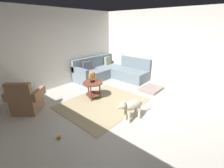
# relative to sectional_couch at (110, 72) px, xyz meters

# --- Properties ---
(ground_plane) EXTENTS (6.00, 6.00, 0.10)m
(ground_plane) POSITION_rel_sectional_couch_xyz_m (-1.99, -2.02, -0.34)
(ground_plane) COLOR #B7B2A8
(wall_back) EXTENTS (6.00, 0.12, 2.70)m
(wall_back) POSITION_rel_sectional_couch_xyz_m (-1.99, 0.92, 1.06)
(wall_back) COLOR silver
(wall_back) RESTS_ON ground_plane
(wall_right) EXTENTS (0.12, 6.00, 2.70)m
(wall_right) POSITION_rel_sectional_couch_xyz_m (0.95, -2.02, 1.06)
(wall_right) COLOR silver
(wall_right) RESTS_ON ground_plane
(area_rug) EXTENTS (2.30, 1.90, 0.01)m
(area_rug) POSITION_rel_sectional_couch_xyz_m (-1.84, -1.32, -0.28)
(area_rug) COLOR tan
(area_rug) RESTS_ON ground_plane
(sectional_couch) EXTENTS (2.20, 2.25, 0.88)m
(sectional_couch) POSITION_rel_sectional_couch_xyz_m (0.00, 0.00, 0.00)
(sectional_couch) COLOR slate
(sectional_couch) RESTS_ON ground_plane
(armchair) EXTENTS (0.98, 1.00, 0.88)m
(armchair) POSITION_rel_sectional_couch_xyz_m (-3.45, -0.12, 0.03)
(armchair) COLOR #936B4C
(armchair) RESTS_ON ground_plane
(side_table) EXTENTS (0.60, 0.60, 0.54)m
(side_table) POSITION_rel_sectional_couch_xyz_m (-1.78, -0.86, 0.13)
(side_table) COLOR brown
(side_table) RESTS_ON ground_plane
(torus_sculpture) EXTENTS (0.28, 0.08, 0.33)m
(torus_sculpture) POSITION_rel_sectional_couch_xyz_m (-1.78, -0.86, 0.42)
(torus_sculpture) COLOR black
(torus_sculpture) RESTS_ON side_table
(dog_bed_mat) EXTENTS (0.80, 0.60, 0.09)m
(dog_bed_mat) POSITION_rel_sectional_couch_xyz_m (-0.01, -1.94, -0.24)
(dog_bed_mat) COLOR gray
(dog_bed_mat) RESTS_ON ground_plane
(dog) EXTENTS (0.82, 0.37, 0.63)m
(dog) POSITION_rel_sectional_couch_xyz_m (-1.99, -2.42, 0.09)
(dog) COLOR beige
(dog) RESTS_ON ground_plane
(dog_toy_ball) EXTENTS (0.09, 0.09, 0.09)m
(dog_toy_ball) POSITION_rel_sectional_couch_xyz_m (-3.50, -1.68, -0.24)
(dog_toy_ball) COLOR orange
(dog_toy_ball) RESTS_ON ground_plane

